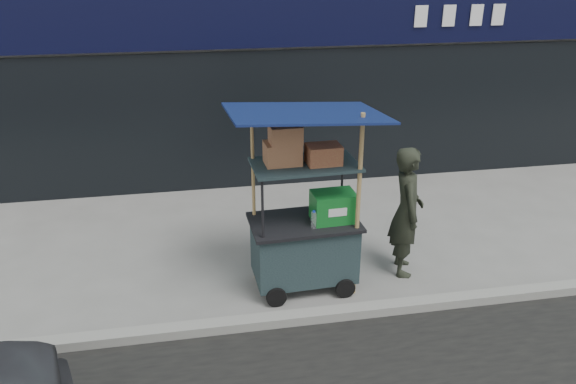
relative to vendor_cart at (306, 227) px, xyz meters
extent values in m
plane|color=slate|center=(0.43, -0.55, -0.83)|extent=(80.00, 80.00, 0.00)
cube|color=gray|center=(0.43, -0.75, -0.77)|extent=(80.00, 0.18, 0.12)
cube|color=black|center=(0.43, 3.31, 2.07)|extent=(15.68, 0.06, 0.90)
cube|color=black|center=(0.43, 3.35, 0.37)|extent=(15.68, 0.04, 2.40)
cube|color=#18262A|center=(-0.02, 0.01, -0.31)|extent=(1.26, 0.77, 0.72)
cylinder|color=black|center=(-0.43, -0.39, -0.71)|extent=(0.25, 0.06, 0.25)
cylinder|color=black|center=(0.43, -0.36, -0.71)|extent=(0.25, 0.06, 0.25)
cube|color=black|center=(-0.02, 0.01, 0.07)|extent=(1.35, 0.86, 0.04)
cylinder|color=black|center=(-0.57, -0.33, 0.43)|extent=(0.03, 0.03, 0.77)
cylinder|color=black|center=(0.56, -0.28, 0.43)|extent=(0.03, 0.03, 0.77)
cylinder|color=black|center=(-0.60, 0.29, 0.43)|extent=(0.03, 0.03, 0.77)
cylinder|color=black|center=(0.53, 0.34, 0.43)|extent=(0.03, 0.03, 0.77)
cube|color=#18262A|center=(-0.02, 0.01, 0.82)|extent=(1.26, 0.77, 0.03)
cylinder|color=olive|center=(0.56, -0.28, 0.33)|extent=(0.05, 0.05, 2.31)
cylinder|color=olive|center=(-0.60, 0.29, 0.28)|extent=(0.04, 0.04, 2.21)
cube|color=#0B1240|center=(-0.02, 0.01, 1.43)|extent=(1.80, 1.31, 0.20)
cube|color=#106523|center=(0.33, -0.03, 0.27)|extent=(0.53, 0.38, 0.36)
cylinder|color=silver|center=(0.05, -0.20, 0.19)|extent=(0.07, 0.07, 0.21)
cylinder|color=#1A39C7|center=(0.05, -0.20, 0.30)|extent=(0.03, 0.03, 0.02)
cube|color=brown|center=(-0.28, 0.05, 0.96)|extent=(0.42, 0.33, 0.26)
cube|color=olive|center=(0.19, -0.04, 0.94)|extent=(0.40, 0.30, 0.23)
cube|color=brown|center=(-0.25, 0.03, 1.19)|extent=(0.37, 0.28, 0.21)
imported|color=black|center=(1.35, 0.13, 0.04)|extent=(0.53, 0.70, 1.73)
camera|label=1|loc=(-1.29, -5.96, 3.14)|focal=35.00mm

